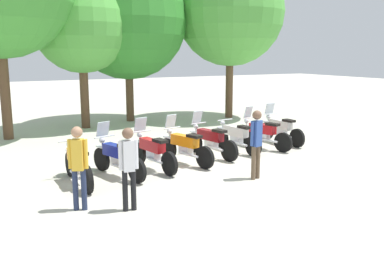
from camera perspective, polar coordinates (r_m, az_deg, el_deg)
The scene contains 15 objects.
ground_plane at distance 12.31m, azimuth 1.08°, elevation -4.50°, with size 80.00×80.00×0.00m, color #BCB7A8.
motorcycle_0 at distance 10.40m, azimuth -15.56°, elevation -4.79°, with size 0.62×2.19×0.99m.
motorcycle_1 at distance 10.80m, azimuth -10.32°, elevation -3.94°, with size 0.86×2.12×1.37m.
motorcycle_2 at distance 11.34m, azimuth -5.51°, elevation -3.14°, with size 0.65×2.17×1.37m.
motorcycle_3 at distance 11.87m, azimuth -1.01°, elevation -2.49°, with size 0.81×2.13×1.37m.
motorcycle_4 at distance 12.66m, azimuth 2.55°, elevation -1.68°, with size 0.74×2.16×1.37m.
motorcycle_5 at distance 13.37m, azimuth 6.12°, elevation -1.15°, with size 0.62×2.18×0.99m.
motorcycle_6 at distance 13.96m, azimuth 9.72°, elevation -0.69°, with size 0.85×2.12×1.37m.
motorcycle_7 at distance 14.89m, azimuth 12.16°, elevation -0.09°, with size 0.62×2.19×1.37m.
person_0 at distance 8.31m, azimuth -8.77°, elevation -4.75°, with size 0.41×0.25×1.71m.
person_1 at distance 8.55m, azimuth -15.47°, elevation -4.49°, with size 0.39×0.30×1.72m.
person_2 at distance 10.41m, azimuth 8.89°, elevation -1.51°, with size 0.41×0.28×1.75m.
tree_1 at distance 18.01m, azimuth -15.08°, elevation 13.64°, with size 4.00×4.00×6.32m.
tree_2 at distance 19.49m, azimuth -8.88°, elevation 14.53°, with size 5.38×5.38×7.32m.
tree_3 at distance 20.45m, azimuth 5.34°, elevation 15.66°, with size 5.12×5.12×7.64m.
Camera 1 is at (-5.71, -10.44, 3.14)m, focal length 38.55 mm.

